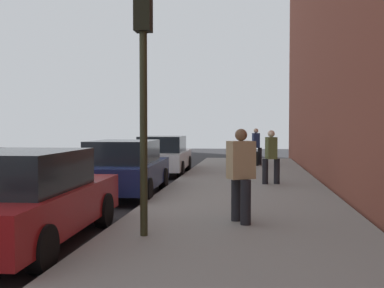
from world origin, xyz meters
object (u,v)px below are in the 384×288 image
(pedestrian_tan_coat, at_px, (241,173))
(traffic_light_pole, at_px, (143,67))
(rolling_suitcase, at_px, (256,158))
(parked_car_white, at_px, (163,155))
(parked_car_red, at_px, (25,198))
(pedestrian_navy_coat, at_px, (256,145))
(parked_car_navy, at_px, (125,168))
(pedestrian_olive_coat, at_px, (271,155))

(pedestrian_tan_coat, distance_m, traffic_light_pole, 2.61)
(traffic_light_pole, relative_size, rolling_suitcase, 4.00)
(parked_car_white, height_order, traffic_light_pole, traffic_light_pole)
(parked_car_red, distance_m, rolling_suitcase, 14.56)
(pedestrian_navy_coat, relative_size, rolling_suitcase, 1.69)
(parked_car_red, xyz_separation_m, parked_car_navy, (5.41, -0.12, -0.00))
(traffic_light_pole, bearing_deg, pedestrian_tan_coat, -51.80)
(pedestrian_tan_coat, bearing_deg, parked_car_navy, 39.53)
(parked_car_navy, height_order, traffic_light_pole, traffic_light_pole)
(parked_car_red, height_order, parked_car_navy, same)
(parked_car_white, bearing_deg, pedestrian_olive_coat, -133.43)
(pedestrian_tan_coat, xyz_separation_m, traffic_light_pole, (-1.19, 1.51, 1.77))
(parked_car_red, relative_size, parked_car_navy, 1.02)
(traffic_light_pole, bearing_deg, parked_car_white, 9.14)
(parked_car_white, height_order, pedestrian_navy_coat, pedestrian_navy_coat)
(parked_car_navy, xyz_separation_m, traffic_light_pole, (-5.09, -1.71, 2.07))
(parked_car_red, height_order, rolling_suitcase, parked_car_red)
(parked_car_white, xyz_separation_m, pedestrian_navy_coat, (3.27, -3.66, 0.28))
(parked_car_white, relative_size, pedestrian_tan_coat, 2.73)
(parked_car_navy, relative_size, rolling_suitcase, 4.53)
(parked_car_navy, bearing_deg, parked_car_red, 178.72)
(parked_car_red, bearing_deg, pedestrian_tan_coat, -65.70)
(pedestrian_tan_coat, relative_size, pedestrian_olive_coat, 1.04)
(parked_car_red, xyz_separation_m, rolling_suitcase, (14.07, -3.75, -0.29))
(traffic_light_pole, distance_m, rolling_suitcase, 14.08)
(parked_car_red, relative_size, pedestrian_tan_coat, 2.67)
(parked_car_red, bearing_deg, parked_car_navy, -1.28)
(pedestrian_navy_coat, height_order, traffic_light_pole, traffic_light_pole)
(pedestrian_olive_coat, relative_size, rolling_suitcase, 1.66)
(parked_car_white, distance_m, pedestrian_navy_coat, 4.91)
(parked_car_red, xyz_separation_m, pedestrian_tan_coat, (1.51, -3.34, 0.30))
(parked_car_navy, xyz_separation_m, pedestrian_tan_coat, (-3.90, -3.22, 0.30))
(parked_car_red, xyz_separation_m, pedestrian_olive_coat, (7.34, -4.13, 0.26))
(traffic_light_pole, bearing_deg, parked_car_navy, 18.60)
(pedestrian_tan_coat, bearing_deg, parked_car_red, 114.30)
(parked_car_red, height_order, pedestrian_navy_coat, pedestrian_navy_coat)
(pedestrian_olive_coat, xyz_separation_m, traffic_light_pole, (-7.02, 2.29, 1.81))
(parked_car_navy, distance_m, pedestrian_olive_coat, 4.45)
(traffic_light_pole, bearing_deg, pedestrian_olive_coat, -18.09)
(parked_car_white, height_order, rolling_suitcase, parked_car_white)
(pedestrian_navy_coat, bearing_deg, parked_car_white, 131.81)
(traffic_light_pole, bearing_deg, pedestrian_navy_coat, -7.72)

